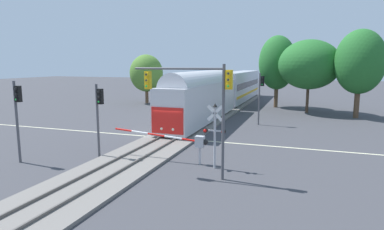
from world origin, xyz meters
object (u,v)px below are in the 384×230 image
traffic_signal_median (99,109)px  oak_far_right (309,65)px  commuter_train (224,89)px  crossing_gate_near (188,141)px  crossing_signal_mast (215,129)px  traffic_signal_far_side (261,90)px  crossing_gate_far (162,110)px  traffic_signal_near_right (197,92)px  traffic_signal_near_left (17,108)px  elm_centre_background (277,63)px  maple_right_background (360,62)px  pine_left_background (146,73)px

traffic_signal_median → oak_far_right: 29.29m
commuter_train → crossing_gate_near: size_ratio=6.42×
crossing_signal_mast → traffic_signal_far_side: (0.68, 15.11, 1.15)m
crossing_gate_far → traffic_signal_near_right: bearing=-59.0°
crossing_gate_far → traffic_signal_near_left: size_ratio=1.08×
crossing_gate_far → elm_centre_background: elm_centre_background is taller
commuter_train → crossing_gate_far: commuter_train is taller
oak_far_right → traffic_signal_median: bearing=-116.4°
crossing_gate_near → traffic_signal_near_left: bearing=-161.4°
crossing_signal_mast → crossing_gate_far: (-9.20, 12.67, -0.99)m
crossing_signal_mast → traffic_signal_near_right: 2.94m
maple_right_background → oak_far_right: maple_right_background is taller
commuter_train → pine_left_background: bearing=165.3°
commuter_train → traffic_signal_near_left: bearing=-103.1°
commuter_train → elm_centre_background: bearing=38.6°
crossing_gate_far → traffic_signal_near_left: bearing=-99.7°
crossing_gate_near → maple_right_background: maple_right_background is taller
elm_centre_background → commuter_train: bearing=-141.4°
crossing_signal_mast → elm_centre_background: (0.98, 29.89, 3.95)m
crossing_gate_near → traffic_signal_near_left: (-9.99, -3.37, 2.02)m
maple_right_background → oak_far_right: size_ratio=1.09×
traffic_signal_far_side → oak_far_right: oak_far_right is taller
commuter_train → pine_left_background: (-13.46, 3.54, 1.95)m
crossing_gate_far → maple_right_background: size_ratio=0.55×
traffic_signal_near_left → traffic_signal_far_side: bearing=55.2°
commuter_train → traffic_signal_far_side: bearing=-57.8°
maple_right_background → traffic_signal_near_right: bearing=-114.0°
maple_right_background → commuter_train: bearing=174.7°
crossing_signal_mast → pine_left_background: size_ratio=0.51×
traffic_signal_near_right → pine_left_background: pine_left_background is taller
crossing_gate_far → traffic_signal_far_side: 10.39m
traffic_signal_far_side → maple_right_background: 13.18m
commuter_train → traffic_signal_near_left: commuter_train is taller
crossing_gate_near → oak_far_right: 26.69m
traffic_signal_median → commuter_train: bearing=84.8°
traffic_signal_near_right → traffic_signal_median: traffic_signal_near_right is taller
crossing_gate_near → crossing_gate_far: crossing_gate_near is taller
crossing_gate_far → traffic_signal_far_side: bearing=13.9°
maple_right_background → oak_far_right: bearing=155.4°
pine_left_background → elm_centre_background: size_ratio=0.75×
crossing_gate_near → oak_far_right: (7.09, 25.30, 4.65)m
maple_right_background → pine_left_background: size_ratio=1.32×
traffic_signal_near_left → maple_right_background: 34.64m
pine_left_background → crossing_gate_near: bearing=-58.6°
traffic_signal_far_side → traffic_signal_near_right: (-1.21, -16.84, 1.16)m
elm_centre_background → pine_left_background: bearing=-175.5°
commuter_train → traffic_signal_near_right: bearing=-79.6°
traffic_signal_far_side → traffic_signal_median: bearing=-118.5°
crossing_gate_near → traffic_signal_near_right: (1.33, -2.19, 3.26)m
crossing_gate_near → traffic_signal_far_side: size_ratio=1.23×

